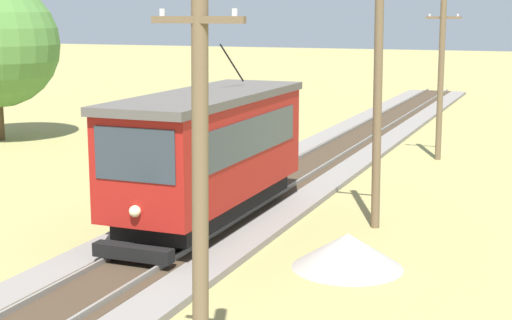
# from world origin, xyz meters

# --- Properties ---
(red_tram) EXTENTS (2.60, 8.54, 4.79)m
(red_tram) POSITION_xyz_m (0.00, 19.52, 2.19)
(red_tram) COLOR maroon
(red_tram) RESTS_ON rail_right
(utility_pole_near_tram) EXTENTS (1.40, 0.40, 6.67)m
(utility_pole_near_tram) POSITION_xyz_m (4.31, 10.10, 3.43)
(utility_pole_near_tram) COLOR brown
(utility_pole_near_tram) RESTS_ON ground
(utility_pole_mid) EXTENTS (1.40, 0.56, 7.97)m
(utility_pole_mid) POSITION_xyz_m (4.31, 21.14, 4.08)
(utility_pole_mid) COLOR brown
(utility_pole_mid) RESTS_ON ground
(utility_pole_far) EXTENTS (1.40, 0.47, 6.57)m
(utility_pole_far) POSITION_xyz_m (4.31, 32.35, 3.38)
(utility_pole_far) COLOR brown
(utility_pole_far) RESTS_ON ground
(gravel_pile) EXTENTS (2.66, 2.66, 0.84)m
(gravel_pile) POSITION_xyz_m (4.52, 17.58, 0.42)
(gravel_pile) COLOR #9E998E
(gravel_pile) RESTS_ON ground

